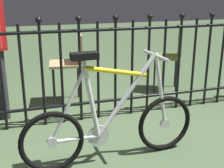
% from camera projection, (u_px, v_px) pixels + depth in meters
% --- Properties ---
extents(ground_plane, '(20.00, 20.00, 0.00)m').
position_uv_depth(ground_plane, '(131.00, 151.00, 2.64)').
color(ground_plane, '#455A3B').
extents(iron_fence, '(4.42, 0.07, 1.14)m').
position_uv_depth(iron_fence, '(97.00, 66.00, 3.14)').
color(iron_fence, black).
rests_on(iron_fence, ground).
extents(bicycle, '(1.46, 0.40, 0.91)m').
position_uv_depth(bicycle, '(112.00, 124.00, 2.40)').
color(bicycle, black).
rests_on(bicycle, ground).
extents(chair_tan, '(0.43, 0.43, 0.84)m').
position_uv_depth(chair_tan, '(71.00, 60.00, 3.63)').
color(chair_tan, black).
rests_on(chair_tan, ground).
extents(chair_olive, '(0.49, 0.49, 0.88)m').
position_uv_depth(chair_olive, '(172.00, 52.00, 4.09)').
color(chair_olive, black).
rests_on(chair_olive, ground).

